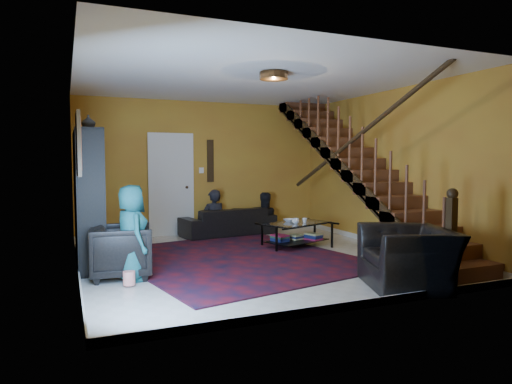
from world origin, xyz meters
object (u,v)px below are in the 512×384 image
(sofa, at_px, (228,221))
(coffee_table, at_px, (297,233))
(armchair_right, at_px, (408,257))
(bookshelf, at_px, (89,200))
(armchair_left, at_px, (122,251))

(sofa, bearing_deg, coffee_table, 104.68)
(coffee_table, bearing_deg, armchair_right, -88.83)
(bookshelf, relative_size, coffee_table, 1.51)
(bookshelf, xyz_separation_m, sofa, (2.80, 1.70, -0.68))
(sofa, height_order, coffee_table, sofa)
(sofa, bearing_deg, armchair_left, 40.36)
(bookshelf, xyz_separation_m, coffee_table, (3.51, -0.02, -0.71))
(sofa, xyz_separation_m, coffee_table, (0.71, -1.72, -0.03))
(armchair_right, bearing_deg, armchair_left, -100.17)
(sofa, distance_m, armchair_right, 4.61)
(armchair_left, bearing_deg, armchair_right, -112.74)
(sofa, relative_size, coffee_table, 1.49)
(armchair_left, relative_size, coffee_table, 0.59)
(armchair_left, xyz_separation_m, armchair_right, (3.22, -1.82, 0.01))
(armchair_left, height_order, coffee_table, armchair_left)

